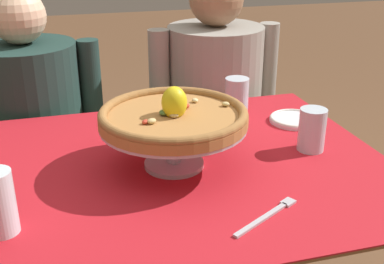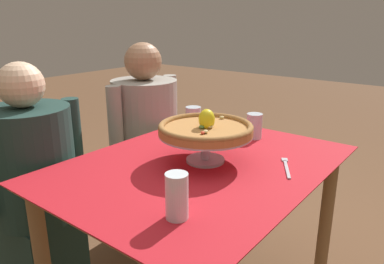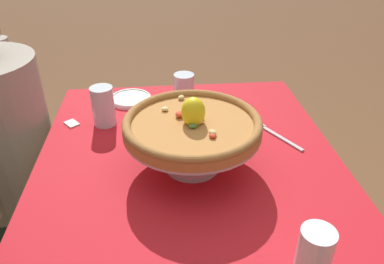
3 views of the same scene
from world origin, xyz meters
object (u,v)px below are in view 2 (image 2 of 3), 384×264
(water_glass_back_right, at_px, (193,122))
(dinner_fork, at_px, (286,167))
(pizza, at_px, (206,128))
(diner_left, at_px, (36,192))
(side_plate, at_px, (225,127))
(sugar_packet, at_px, (177,128))
(diner_right, at_px, (146,145))
(water_glass_side_right, at_px, (254,128))
(pizza_stand, at_px, (206,140))
(water_glass_front_left, at_px, (177,199))

(water_glass_back_right, xyz_separation_m, dinner_fork, (-0.13, -0.56, -0.06))
(pizza, xyz_separation_m, diner_left, (-0.38, 0.67, -0.33))
(water_glass_back_right, relative_size, diner_left, 0.12)
(side_plate, xyz_separation_m, sugar_packet, (-0.16, 0.19, -0.01))
(sugar_packet, bearing_deg, pizza, -125.76)
(diner_right, bearing_deg, water_glass_back_right, -98.25)
(side_plate, bearing_deg, diner_right, 103.26)
(water_glass_side_right, xyz_separation_m, sugar_packet, (-0.11, 0.40, -0.05))
(water_glass_side_right, bearing_deg, pizza_stand, 179.09)
(sugar_packet, bearing_deg, water_glass_side_right, -74.28)
(water_glass_back_right, relative_size, sugar_packet, 2.71)
(dinner_fork, distance_m, diner_left, 1.11)
(sugar_packet, bearing_deg, water_glass_back_right, -93.42)
(water_glass_side_right, distance_m, sugar_packet, 0.41)
(pizza, bearing_deg, sugar_packet, 54.24)
(water_glass_side_right, distance_m, side_plate, 0.21)
(water_glass_back_right, height_order, diner_right, diner_right)
(pizza_stand, distance_m, water_glass_side_right, 0.39)
(pizza_stand, bearing_deg, diner_left, 120.00)
(diner_right, bearing_deg, dinner_fork, -101.15)
(sugar_packet, xyz_separation_m, diner_right, (0.05, 0.28, -0.17))
(water_glass_front_left, bearing_deg, sugar_packet, 40.25)
(side_plate, relative_size, diner_left, 0.14)
(side_plate, distance_m, diner_left, 0.97)
(side_plate, distance_m, sugar_packet, 0.25)
(water_glass_front_left, height_order, diner_left, diner_left)
(water_glass_side_right, xyz_separation_m, dinner_fork, (-0.25, -0.28, -0.05))
(water_glass_back_right, distance_m, sugar_packet, 0.13)
(water_glass_side_right, xyz_separation_m, diner_right, (-0.06, 0.68, -0.22))
(pizza, xyz_separation_m, side_plate, (0.44, 0.20, -0.13))
(diner_right, bearing_deg, pizza, -116.23)
(diner_left, bearing_deg, side_plate, -29.52)
(water_glass_back_right, distance_m, diner_left, 0.81)
(pizza_stand, bearing_deg, side_plate, 23.77)
(water_glass_side_right, distance_m, diner_left, 1.05)
(pizza_stand, xyz_separation_m, water_glass_front_left, (-0.41, -0.20, -0.03))
(water_glass_back_right, relative_size, side_plate, 0.86)
(sugar_packet, bearing_deg, diner_left, 157.55)
(diner_left, bearing_deg, water_glass_side_right, -40.83)
(water_glass_front_left, relative_size, dinner_fork, 0.75)
(sugar_packet, bearing_deg, pizza_stand, -125.78)
(pizza, distance_m, side_plate, 0.50)
(pizza, relative_size, dinner_fork, 2.04)
(water_glass_front_left, bearing_deg, pizza_stand, 25.45)
(pizza, height_order, water_glass_front_left, pizza)
(side_plate, height_order, sugar_packet, side_plate)
(water_glass_front_left, bearing_deg, pizza, 25.42)
(pizza_stand, height_order, water_glass_back_right, water_glass_back_right)
(pizza_stand, xyz_separation_m, water_glass_back_right, (0.27, 0.27, -0.03))
(water_glass_back_right, bearing_deg, water_glass_front_left, -145.53)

